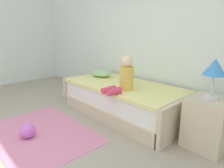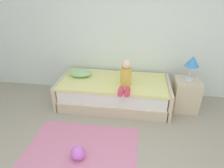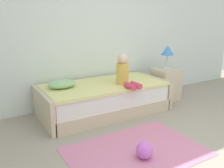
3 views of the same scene
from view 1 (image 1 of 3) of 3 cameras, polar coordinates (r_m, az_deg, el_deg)
name	(u,v)px [view 1 (image 1 of 3)]	position (r m, az deg, el deg)	size (l,w,h in m)	color
wall_rear	(159,23)	(3.42, 13.45, 16.68)	(7.20, 0.10, 2.90)	silver
bed	(123,99)	(3.26, 3.22, -4.38)	(2.11, 1.00, 0.50)	beige
nightstand	(207,123)	(2.57, 25.83, -10.17)	(0.44, 0.44, 0.60)	beige
table_lamp	(215,69)	(2.39, 27.57, 3.85)	(0.24, 0.24, 0.45)	silver
child_figure	(124,76)	(2.82, 3.60, 2.20)	(0.20, 0.51, 0.50)	gold
pillow	(101,73)	(3.72, -3.24, 3.19)	(0.44, 0.30, 0.13)	#99CC8C
toy_ball	(27,130)	(2.81, -23.25, -12.25)	(0.20, 0.20, 0.20)	#CC66D8
area_rug	(41,133)	(2.90, -19.96, -13.11)	(1.60, 1.10, 0.01)	pink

